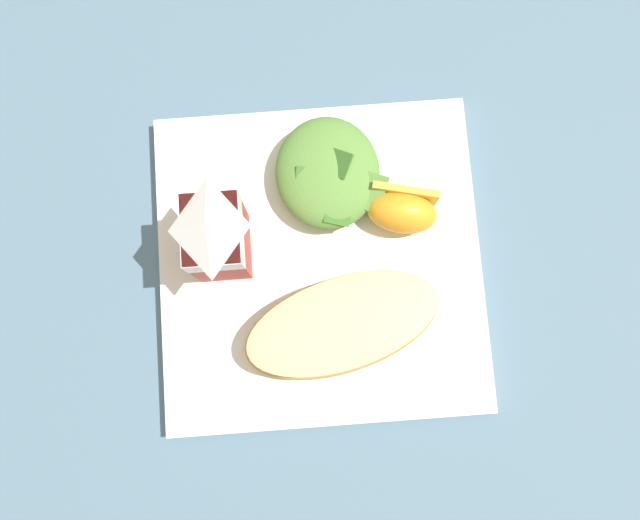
% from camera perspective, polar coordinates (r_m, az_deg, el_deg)
% --- Properties ---
extents(ground, '(3.00, 3.00, 0.00)m').
position_cam_1_polar(ground, '(0.61, 0.00, -0.37)').
color(ground, slate).
extents(white_plate, '(0.28, 0.28, 0.02)m').
position_cam_1_polar(white_plate, '(0.60, 0.00, -0.26)').
color(white_plate, white).
rests_on(white_plate, ground).
extents(cheesy_pizza_bread, '(0.12, 0.18, 0.04)m').
position_cam_1_polar(cheesy_pizza_bread, '(0.57, 1.87, -5.38)').
color(cheesy_pizza_bread, tan).
rests_on(cheesy_pizza_bread, white_plate).
extents(green_salad_pile, '(0.10, 0.10, 0.05)m').
position_cam_1_polar(green_salad_pile, '(0.59, 0.65, 7.26)').
color(green_salad_pile, '#5B8E3D').
rests_on(green_salad_pile, white_plate).
extents(milk_carton, '(0.06, 0.04, 0.11)m').
position_cam_1_polar(milk_carton, '(0.54, -8.70, 2.00)').
color(milk_carton, '#B7332D').
rests_on(milk_carton, white_plate).
extents(orange_wedge_front, '(0.05, 0.07, 0.04)m').
position_cam_1_polar(orange_wedge_front, '(0.59, 6.86, 4.15)').
color(orange_wedge_front, orange).
rests_on(orange_wedge_front, white_plate).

